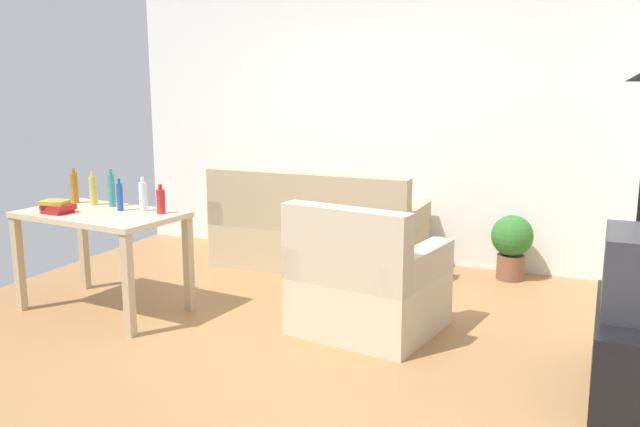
{
  "coord_description": "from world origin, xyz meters",
  "views": [
    {
      "loc": [
        2.01,
        -4.02,
        1.73
      ],
      "look_at": [
        0.1,
        0.5,
        0.75
      ],
      "focal_mm": 38.06,
      "sensor_mm": 36.0,
      "label": 1
    }
  ],
  "objects_px": {
    "tv_stand": "(636,352)",
    "bottle_clear": "(143,196)",
    "bottle_amber": "(74,188)",
    "bottle_blue": "(120,197)",
    "book_stack": "(57,207)",
    "armchair": "(365,287)",
    "bottle_red": "(161,201)",
    "desk": "(101,226)",
    "bottle_squat": "(93,190)",
    "potted_plant": "(512,243)",
    "bottle_tall": "(112,190)",
    "couch": "(317,235)"
  },
  "relations": [
    {
      "from": "book_stack",
      "to": "bottle_clear",
      "type": "bearing_deg",
      "value": 30.01
    },
    {
      "from": "bottle_clear",
      "to": "bottle_red",
      "type": "xyz_separation_m",
      "value": [
        0.18,
        -0.03,
        -0.02
      ]
    },
    {
      "from": "potted_plant",
      "to": "desk",
      "type": "bearing_deg",
      "value": -143.37
    },
    {
      "from": "bottle_clear",
      "to": "bottle_tall",
      "type": "bearing_deg",
      "value": 170.54
    },
    {
      "from": "tv_stand",
      "to": "desk",
      "type": "xyz_separation_m",
      "value": [
        -3.65,
        -0.04,
        0.41
      ]
    },
    {
      "from": "book_stack",
      "to": "bottle_blue",
      "type": "bearing_deg",
      "value": 34.7
    },
    {
      "from": "bottle_red",
      "to": "bottle_blue",
      "type": "bearing_deg",
      "value": -175.72
    },
    {
      "from": "potted_plant",
      "to": "bottle_red",
      "type": "xyz_separation_m",
      "value": [
        -2.27,
        -1.9,
        0.52
      ]
    },
    {
      "from": "bottle_blue",
      "to": "book_stack",
      "type": "bearing_deg",
      "value": -145.3
    },
    {
      "from": "couch",
      "to": "armchair",
      "type": "height_order",
      "value": "same"
    },
    {
      "from": "bottle_tall",
      "to": "book_stack",
      "type": "distance_m",
      "value": 0.43
    },
    {
      "from": "tv_stand",
      "to": "armchair",
      "type": "xyz_separation_m",
      "value": [
        -1.69,
        0.31,
        0.08
      ]
    },
    {
      "from": "bottle_amber",
      "to": "bottle_blue",
      "type": "xyz_separation_m",
      "value": [
        0.54,
        -0.12,
        -0.02
      ]
    },
    {
      "from": "tv_stand",
      "to": "bottle_clear",
      "type": "height_order",
      "value": "bottle_clear"
    },
    {
      "from": "bottle_amber",
      "to": "bottle_blue",
      "type": "height_order",
      "value": "bottle_amber"
    },
    {
      "from": "bottle_blue",
      "to": "potted_plant",
      "type": "bearing_deg",
      "value": 36.31
    },
    {
      "from": "tv_stand",
      "to": "bottle_amber",
      "type": "bearing_deg",
      "value": 87.47
    },
    {
      "from": "tv_stand",
      "to": "bottle_red",
      "type": "distance_m",
      "value": 3.26
    },
    {
      "from": "desk",
      "to": "bottle_squat",
      "type": "distance_m",
      "value": 0.39
    },
    {
      "from": "tv_stand",
      "to": "bottle_squat",
      "type": "bearing_deg",
      "value": 87.5
    },
    {
      "from": "bottle_squat",
      "to": "bottle_red",
      "type": "relative_size",
      "value": 1.2
    },
    {
      "from": "tv_stand",
      "to": "bottle_amber",
      "type": "xyz_separation_m",
      "value": [
        -4.09,
        0.18,
        0.64
      ]
    },
    {
      "from": "tv_stand",
      "to": "bottle_red",
      "type": "bearing_deg",
      "value": 88.4
    },
    {
      "from": "bottle_amber",
      "to": "book_stack",
      "type": "bearing_deg",
      "value": -65.41
    },
    {
      "from": "bottle_amber",
      "to": "bottle_blue",
      "type": "distance_m",
      "value": 0.55
    },
    {
      "from": "armchair",
      "to": "bottle_clear",
      "type": "height_order",
      "value": "bottle_clear"
    },
    {
      "from": "bottle_amber",
      "to": "bottle_squat",
      "type": "height_order",
      "value": "bottle_amber"
    },
    {
      "from": "armchair",
      "to": "bottle_red",
      "type": "xyz_separation_m",
      "value": [
        -1.51,
        -0.22,
        0.53
      ]
    },
    {
      "from": "bottle_red",
      "to": "book_stack",
      "type": "relative_size",
      "value": 0.88
    },
    {
      "from": "couch",
      "to": "tv_stand",
      "type": "distance_m",
      "value": 3.13
    },
    {
      "from": "bottle_tall",
      "to": "bottle_red",
      "type": "xyz_separation_m",
      "value": [
        0.52,
        -0.09,
        -0.04
      ]
    },
    {
      "from": "couch",
      "to": "bottle_amber",
      "type": "xyz_separation_m",
      "value": [
        -1.44,
        -1.49,
        0.58
      ]
    },
    {
      "from": "armchair",
      "to": "bottle_blue",
      "type": "height_order",
      "value": "bottle_blue"
    },
    {
      "from": "desk",
      "to": "bottle_amber",
      "type": "distance_m",
      "value": 0.54
    },
    {
      "from": "bottle_clear",
      "to": "potted_plant",
      "type": "bearing_deg",
      "value": 37.35
    },
    {
      "from": "bottle_clear",
      "to": "desk",
      "type": "bearing_deg",
      "value": -150.38
    },
    {
      "from": "potted_plant",
      "to": "armchair",
      "type": "bearing_deg",
      "value": -114.47
    },
    {
      "from": "armchair",
      "to": "book_stack",
      "type": "height_order",
      "value": "armchair"
    },
    {
      "from": "tv_stand",
      "to": "bottle_blue",
      "type": "bearing_deg",
      "value": 88.98
    },
    {
      "from": "bottle_amber",
      "to": "bottle_blue",
      "type": "bearing_deg",
      "value": -12.28
    },
    {
      "from": "bottle_squat",
      "to": "book_stack",
      "type": "height_order",
      "value": "bottle_squat"
    },
    {
      "from": "bottle_blue",
      "to": "book_stack",
      "type": "height_order",
      "value": "bottle_blue"
    },
    {
      "from": "desk",
      "to": "potted_plant",
      "type": "distance_m",
      "value": 3.41
    },
    {
      "from": "bottle_blue",
      "to": "bottle_amber",
      "type": "bearing_deg",
      "value": 167.72
    },
    {
      "from": "tv_stand",
      "to": "potted_plant",
      "type": "distance_m",
      "value": 2.2
    },
    {
      "from": "desk",
      "to": "book_stack",
      "type": "relative_size",
      "value": 5.16
    },
    {
      "from": "book_stack",
      "to": "bottle_squat",
      "type": "bearing_deg",
      "value": 86.07
    },
    {
      "from": "bottle_blue",
      "to": "bottle_squat",
      "type": "bearing_deg",
      "value": 162.74
    },
    {
      "from": "tv_stand",
      "to": "book_stack",
      "type": "xyz_separation_m",
      "value": [
        -3.92,
        -0.19,
        0.57
      ]
    },
    {
      "from": "book_stack",
      "to": "bottle_tall",
      "type": "bearing_deg",
      "value": 61.27
    }
  ]
}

